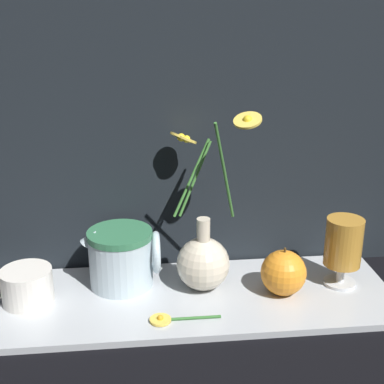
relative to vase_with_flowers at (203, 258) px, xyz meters
name	(u,v)px	position (x,y,z in m)	size (l,w,h in m)	color
ground_plane	(187,301)	(-0.03, -0.03, -0.07)	(6.00, 6.00, 0.00)	black
shelf	(187,298)	(-0.03, -0.03, -0.07)	(0.75, 0.25, 0.01)	#B2B7BC
vase_with_flowers	(203,258)	(0.00, 0.00, 0.00)	(0.16, 0.17, 0.33)	beige
yellow_mug	(26,286)	(-0.31, -0.02, -0.03)	(0.10, 0.09, 0.06)	silver
ceramic_pitcher	(122,255)	(-0.15, 0.03, 0.00)	(0.14, 0.12, 0.12)	silver
tea_glass	(343,245)	(0.25, -0.01, 0.02)	(0.07, 0.07, 0.13)	silver
orange_fruit	(283,273)	(0.14, -0.04, -0.02)	(0.08, 0.08, 0.09)	orange
loose_daisy	(169,319)	(-0.07, -0.10, -0.06)	(0.12, 0.04, 0.01)	#336B2D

